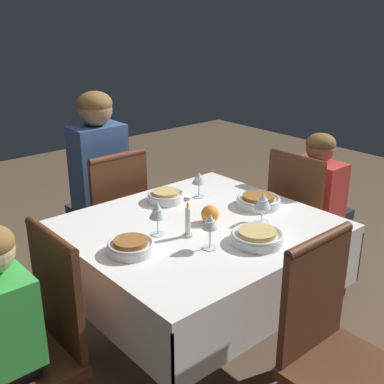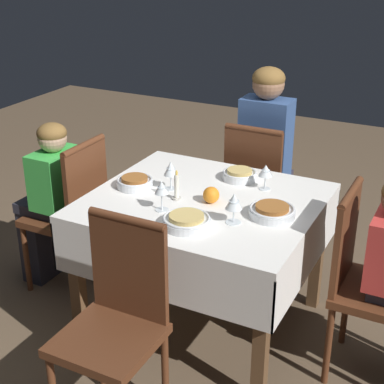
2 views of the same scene
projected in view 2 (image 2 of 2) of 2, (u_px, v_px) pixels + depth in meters
name	position (u px, v px, depth m)	size (l,w,h in m)	color
ground_plane	(203.00, 321.00, 3.20)	(8.00, 8.00, 0.00)	brown
dining_table	(204.00, 217.00, 2.94)	(1.11, 1.00, 0.73)	white
chair_north	(258.00, 186.00, 3.61)	(0.38, 0.39, 0.92)	#562D19
chair_west	(73.00, 209.00, 3.31)	(0.39, 0.38, 0.92)	#562D19
chair_east	(365.00, 277.00, 2.66)	(0.39, 0.38, 0.92)	#562D19
chair_south	(116.00, 317.00, 2.38)	(0.38, 0.39, 0.92)	#562D19
person_adult_denim	(268.00, 151.00, 3.65)	(0.30, 0.34, 1.23)	#383342
person_child_green	(49.00, 197.00, 3.36)	(0.33, 0.30, 1.00)	#282833
bowl_north	(240.00, 174.00, 3.12)	(0.18, 0.18, 0.06)	silver
wine_glass_north	(266.00, 171.00, 2.97)	(0.07, 0.07, 0.13)	white
bowl_west	(135.00, 182.00, 3.03)	(0.19, 0.19, 0.06)	silver
wine_glass_west	(171.00, 169.00, 2.97)	(0.07, 0.07, 0.15)	white
bowl_east	(272.00, 211.00, 2.71)	(0.22, 0.22, 0.06)	silver
wine_glass_east	(234.00, 202.00, 2.62)	(0.08, 0.08, 0.14)	white
bowl_south	(186.00, 221.00, 2.62)	(0.22, 0.22, 0.06)	silver
wine_glass_south	(162.00, 189.00, 2.74)	(0.07, 0.07, 0.15)	white
candle_centerpiece	(177.00, 188.00, 2.87)	(0.04, 0.04, 0.15)	beige
orange_fruit	(211.00, 195.00, 2.84)	(0.08, 0.08, 0.08)	orange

